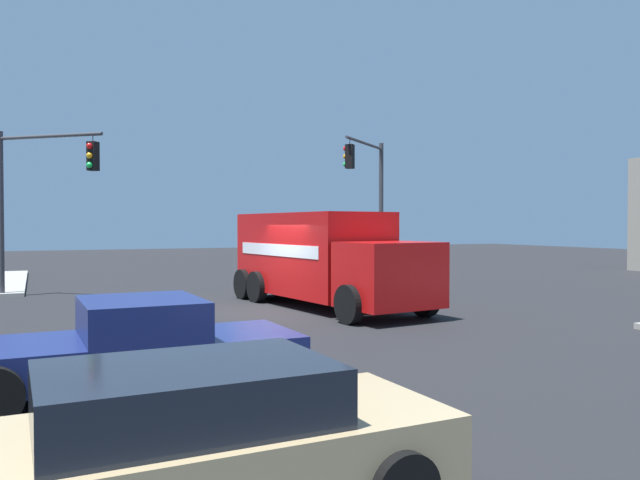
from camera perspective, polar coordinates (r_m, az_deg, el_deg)
ground_plane at (r=18.48m, az=-4.22°, el=-6.38°), size 100.00×100.00×0.00m
delivery_truck at (r=19.06m, az=0.23°, el=-1.64°), size 8.13×3.63×2.86m
traffic_light_primary at (r=23.41m, az=-24.70°, el=4.51°), size 2.86×3.23×5.59m
traffic_light_secondary at (r=27.15m, az=4.68°, el=4.66°), size 2.88×3.28×6.17m
pickup_navy at (r=9.86m, az=-17.09°, el=-8.97°), size 2.35×5.25×1.38m
sedan_tan at (r=5.71m, az=-10.84°, el=-17.64°), size 2.14×4.35×1.31m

